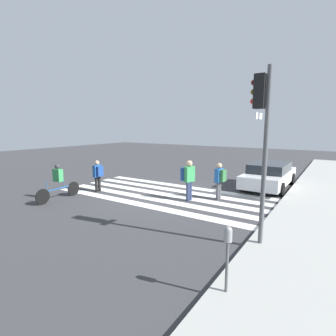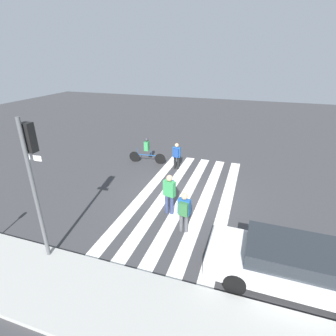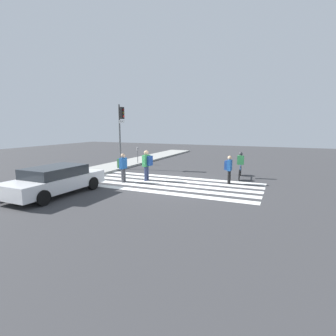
% 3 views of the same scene
% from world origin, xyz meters
% --- Properties ---
extents(ground_plane, '(60.00, 60.00, 0.00)m').
position_xyz_m(ground_plane, '(0.00, 0.00, 0.00)').
color(ground_plane, '#38383A').
extents(sidewalk_curb, '(36.00, 2.50, 0.14)m').
position_xyz_m(sidewalk_curb, '(0.00, 6.25, 0.07)').
color(sidewalk_curb, '#9E9E99').
rests_on(sidewalk_curb, ground_plane).
extents(crosswalk_stripes, '(4.35, 10.00, 0.01)m').
position_xyz_m(crosswalk_stripes, '(-0.00, 0.00, 0.00)').
color(crosswalk_stripes, white).
rests_on(crosswalk_stripes, ground_plane).
extents(traffic_light, '(0.60, 0.50, 4.71)m').
position_xyz_m(traffic_light, '(3.23, 5.19, 3.30)').
color(traffic_light, '#515456').
rests_on(traffic_light, ground_plane).
extents(parking_meter, '(0.15, 0.15, 1.44)m').
position_xyz_m(parking_meter, '(5.74, 5.31, 1.07)').
color(parking_meter, '#515456').
rests_on(parking_meter, ground_plane).
extents(pedestrian_child_with_backpack, '(0.48, 0.41, 1.64)m').
position_xyz_m(pedestrian_child_with_backpack, '(-0.63, 2.57, 0.96)').
color(pedestrian_child_with_backpack, '#4C4C51').
rests_on(pedestrian_child_with_backpack, ground_plane).
extents(pedestrian_adult_blue_shirt, '(0.44, 0.37, 1.57)m').
position_xyz_m(pedestrian_adult_blue_shirt, '(1.35, -3.04, 0.92)').
color(pedestrian_adult_blue_shirt, black).
rests_on(pedestrian_adult_blue_shirt, ground_plane).
extents(pedestrian_adult_yellow_jacket, '(0.53, 0.49, 1.78)m').
position_xyz_m(pedestrian_adult_yellow_jacket, '(0.29, 1.49, 1.04)').
color(pedestrian_adult_yellow_jacket, navy).
rests_on(pedestrian_adult_yellow_jacket, ground_plane).
extents(cyclist_mid_street, '(2.30, 0.42, 1.61)m').
position_xyz_m(cyclist_mid_street, '(3.33, -3.37, 0.87)').
color(cyclist_mid_street, black).
rests_on(cyclist_mid_street, ground_plane).
extents(car_parked_silver_sedan, '(4.82, 2.09, 1.33)m').
position_xyz_m(car_parked_silver_sedan, '(-4.22, 3.90, 0.70)').
color(car_parked_silver_sedan, silver).
rests_on(car_parked_silver_sedan, ground_plane).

